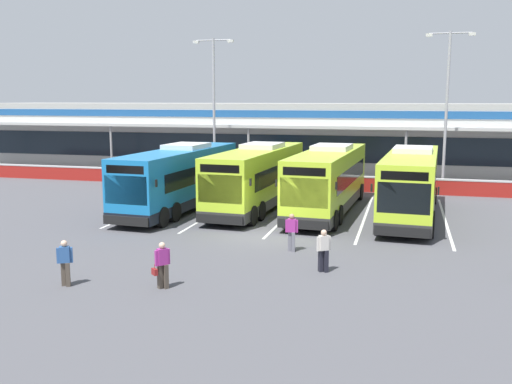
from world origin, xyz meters
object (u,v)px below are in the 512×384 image
object	(u,v)px
coach_bus_leftmost	(180,179)
coach_bus_right_centre	(411,185)
pedestrian_child	(292,231)
lamp_post_west	(214,100)
lamp_post_centre	(447,101)
pedestrian_near_bin	(324,249)
coach_bus_left_centre	(258,178)
pedestrian_with_handbag	(162,264)
pedestrian_in_dark_coat	(65,261)
coach_bus_centre	(328,181)

from	to	relation	value
coach_bus_leftmost	coach_bus_right_centre	size ratio (longest dim) A/B	1.00
coach_bus_right_centre	pedestrian_child	xyz separation A→B (m)	(-4.87, -8.57, -0.91)
lamp_post_west	lamp_post_centre	bearing A→B (deg)	-1.32
lamp_post_centre	pedestrian_near_bin	bearing A→B (deg)	-104.07
coach_bus_left_centre	lamp_post_west	xyz separation A→B (m)	(-6.27, 10.51, 4.50)
coach_bus_right_centre	pedestrian_near_bin	size ratio (longest dim) A/B	7.58
pedestrian_near_bin	pedestrian_with_handbag	bearing A→B (deg)	-146.96
lamp_post_west	coach_bus_leftmost	bearing A→B (deg)	-80.61
coach_bus_right_centre	pedestrian_in_dark_coat	distance (m)	18.97
coach_bus_centre	pedestrian_child	bearing A→B (deg)	-92.13
pedestrian_in_dark_coat	coach_bus_right_centre	bearing A→B (deg)	52.52
lamp_post_west	pedestrian_with_handbag	bearing A→B (deg)	-75.02
pedestrian_near_bin	lamp_post_west	size ratio (longest dim) A/B	0.15
pedestrian_with_handbag	lamp_post_centre	bearing A→B (deg)	67.25
pedestrian_child	lamp_post_centre	distance (m)	21.13
lamp_post_west	pedestrian_near_bin	bearing A→B (deg)	-61.85
coach_bus_leftmost	pedestrian_near_bin	xyz separation A→B (m)	(9.85, -10.10, -0.91)
pedestrian_in_dark_coat	coach_bus_leftmost	bearing A→B (deg)	95.97
coach_bus_right_centre	pedestrian_child	distance (m)	9.90
lamp_post_centre	coach_bus_right_centre	bearing A→B (deg)	-102.26
coach_bus_left_centre	lamp_post_centre	world-z (taller)	lamp_post_centre
coach_bus_left_centre	coach_bus_right_centre	xyz separation A→B (m)	(8.71, -0.44, 0.00)
coach_bus_left_centre	lamp_post_centre	bearing A→B (deg)	42.59
coach_bus_centre	coach_bus_right_centre	world-z (taller)	same
pedestrian_in_dark_coat	lamp_post_centre	size ratio (longest dim) A/B	0.15
coach_bus_left_centre	coach_bus_centre	size ratio (longest dim) A/B	1.00
pedestrian_in_dark_coat	pedestrian_child	size ratio (longest dim) A/B	1.00
pedestrian_near_bin	coach_bus_leftmost	bearing A→B (deg)	134.26
pedestrian_child	pedestrian_near_bin	distance (m)	3.11
coach_bus_leftmost	pedestrian_child	bearing A→B (deg)	-42.77
coach_bus_leftmost	lamp_post_west	bearing A→B (deg)	99.39
coach_bus_centre	lamp_post_centre	world-z (taller)	lamp_post_centre
coach_bus_left_centre	coach_bus_right_centre	bearing A→B (deg)	-2.88
coach_bus_left_centre	pedestrian_in_dark_coat	distance (m)	15.76
coach_bus_leftmost	coach_bus_right_centre	xyz separation A→B (m)	(12.99, 1.06, 0.00)
pedestrian_in_dark_coat	lamp_post_centre	xyz separation A→B (m)	(13.82, 25.59, 5.42)
pedestrian_in_dark_coat	pedestrian_near_bin	distance (m)	9.24
coach_bus_centre	coach_bus_right_centre	distance (m)	4.55
coach_bus_left_centre	lamp_post_west	world-z (taller)	lamp_post_west
pedestrian_child	lamp_post_centre	bearing A→B (deg)	69.47
pedestrian_with_handbag	lamp_post_centre	xyz separation A→B (m)	(10.48, 24.99, 5.43)
pedestrian_with_handbag	pedestrian_near_bin	distance (m)	6.01
coach_bus_right_centre	lamp_post_west	size ratio (longest dim) A/B	1.12
coach_bus_leftmost	pedestrian_with_handbag	bearing A→B (deg)	-70.24
coach_bus_centre	lamp_post_west	world-z (taller)	lamp_post_west
pedestrian_with_handbag	pedestrian_near_bin	xyz separation A→B (m)	(5.04, 3.28, 0.02)
coach_bus_centre	lamp_post_centre	size ratio (longest dim) A/B	1.12
pedestrian_with_handbag	lamp_post_centre	distance (m)	27.64
coach_bus_leftmost	lamp_post_centre	world-z (taller)	lamp_post_centre
coach_bus_right_centre	lamp_post_centre	bearing A→B (deg)	77.74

